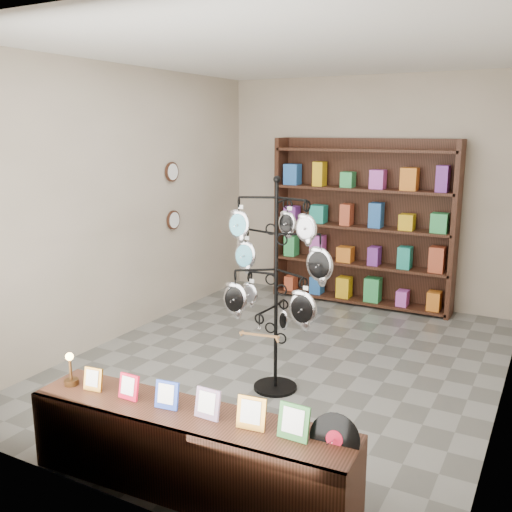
{
  "coord_description": "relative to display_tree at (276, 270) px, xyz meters",
  "views": [
    {
      "loc": [
        2.31,
        -4.92,
        2.32
      ],
      "look_at": [
        0.18,
        -1.0,
        1.32
      ],
      "focal_mm": 40.0,
      "sensor_mm": 36.0,
      "label": 1
    }
  ],
  "objects": [
    {
      "name": "wall_clocks",
      "position": [
        -2.14,
        1.4,
        0.38
      ],
      "size": [
        0.03,
        0.24,
        0.84
      ],
      "color": "black",
      "rests_on": "ground"
    },
    {
      "name": "display_tree",
      "position": [
        0.0,
        0.0,
        0.0
      ],
      "size": [
        0.99,
        0.88,
        1.93
      ],
      "rotation": [
        0.0,
        0.0,
        0.09
      ],
      "color": "black",
      "rests_on": "ground"
    },
    {
      "name": "front_shelf",
      "position": [
        0.17,
        -1.6,
        -0.84
      ],
      "size": [
        2.25,
        0.58,
        0.79
      ],
      "rotation": [
        0.0,
        0.0,
        0.06
      ],
      "color": "black",
      "rests_on": "ground"
    },
    {
      "name": "back_shelving",
      "position": [
        -0.17,
        2.9,
        -0.09
      ],
      "size": [
        2.42,
        0.36,
        2.2
      ],
      "color": "black",
      "rests_on": "ground"
    },
    {
      "name": "room_envelope",
      "position": [
        -0.17,
        0.6,
        0.73
      ],
      "size": [
        5.0,
        5.0,
        5.0
      ],
      "color": "#B9A995",
      "rests_on": "ground"
    },
    {
      "name": "ground",
      "position": [
        -0.17,
        0.6,
        -1.12
      ],
      "size": [
        5.0,
        5.0,
        0.0
      ],
      "primitive_type": "plane",
      "color": "slate",
      "rests_on": "ground"
    }
  ]
}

